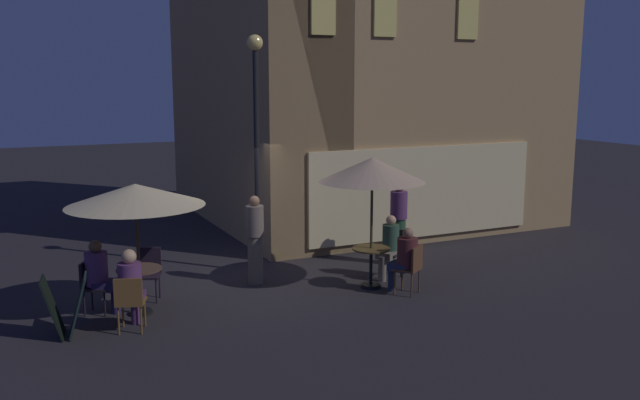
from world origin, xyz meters
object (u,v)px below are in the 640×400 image
(patron_standing_4, at_px, (398,224))
(patron_seated_3, at_px, (100,272))
(cafe_table_0, at_px, (371,259))
(patron_seated_1, at_px, (389,243))
(cafe_chair_3, at_px, (149,269))
(street_lamp_near_corner, at_px, (256,116))
(cafe_chair_2, at_px, (130,299))
(patio_umbrella_1, at_px, (135,195))
(cafe_chair_0, at_px, (412,265))
(patron_seated_0, at_px, (405,256))
(patio_umbrella_0, at_px, (372,170))
(cafe_chair_4, at_px, (92,282))
(cafe_table_1, at_px, (140,281))
(patron_standing_5, at_px, (255,240))
(patron_seated_2, at_px, (131,284))
(cafe_chair_1, at_px, (393,248))
(menu_sandwich_board, at_px, (65,306))

(patron_standing_4, bearing_deg, patron_seated_3, -19.84)
(cafe_table_0, bearing_deg, patron_seated_1, 30.30)
(cafe_chair_3, bearing_deg, patron_standing_4, 113.53)
(street_lamp_near_corner, relative_size, cafe_chair_2, 5.26)
(patio_umbrella_1, height_order, cafe_chair_0, patio_umbrella_1)
(cafe_chair_3, distance_m, patron_seated_1, 4.52)
(patron_seated_0, bearing_deg, cafe_chair_3, 35.78)
(cafe_chair_2, bearing_deg, patio_umbrella_0, -63.73)
(street_lamp_near_corner, bearing_deg, patron_seated_0, -51.83)
(patio_umbrella_1, bearing_deg, street_lamp_near_corner, 30.02)
(street_lamp_near_corner, bearing_deg, cafe_chair_4, -161.07)
(cafe_chair_0, distance_m, cafe_chair_2, 4.91)
(cafe_table_0, height_order, cafe_table_1, cafe_table_1)
(patron_standing_4, bearing_deg, cafe_chair_4, -20.54)
(street_lamp_near_corner, distance_m, patron_seated_1, 3.56)
(patron_standing_5, bearing_deg, patron_seated_3, 117.74)
(cafe_chair_4, relative_size, patron_standing_5, 0.52)
(patron_seated_2, bearing_deg, patron_standing_5, -39.48)
(patio_umbrella_0, bearing_deg, cafe_chair_1, 30.30)
(cafe_table_1, relative_size, cafe_chair_0, 0.87)
(cafe_table_1, bearing_deg, cafe_chair_3, 67.47)
(cafe_chair_0, bearing_deg, cafe_chair_3, 34.77)
(cafe_chair_1, height_order, patron_seated_1, patron_seated_1)
(cafe_table_1, xyz_separation_m, patio_umbrella_1, (0.00, 0.00, 1.42))
(menu_sandwich_board, bearing_deg, patron_seated_3, 61.27)
(patron_seated_3, height_order, patron_standing_5, patron_standing_5)
(cafe_chair_1, distance_m, cafe_chair_2, 5.25)
(patio_umbrella_1, height_order, patron_seated_0, patio_umbrella_1)
(patron_seated_0, height_order, patron_seated_2, patron_seated_2)
(street_lamp_near_corner, bearing_deg, patron_standing_4, -13.95)
(menu_sandwich_board, xyz_separation_m, patron_seated_1, (5.96, 0.53, 0.23))
(patio_umbrella_1, bearing_deg, patron_seated_3, 152.15)
(street_lamp_near_corner, xyz_separation_m, patron_seated_3, (-3.20, -1.21, -2.41))
(cafe_chair_0, bearing_deg, street_lamp_near_corner, 4.82)
(menu_sandwich_board, xyz_separation_m, cafe_chair_2, (0.90, -0.28, 0.07))
(cafe_table_0, relative_size, cafe_table_1, 0.96)
(cafe_table_1, xyz_separation_m, patron_seated_2, (-0.25, -0.67, 0.16))
(cafe_chair_1, xyz_separation_m, patron_standing_5, (-2.58, 0.73, 0.28))
(menu_sandwich_board, distance_m, cafe_chair_0, 5.82)
(patron_seated_3, bearing_deg, patron_standing_5, 37.68)
(street_lamp_near_corner, height_order, patio_umbrella_1, street_lamp_near_corner)
(patron_seated_2, height_order, patron_seated_3, patron_seated_2)
(patron_seated_2, height_order, patron_standing_5, patron_standing_5)
(cafe_table_1, distance_m, cafe_chair_4, 0.80)
(patio_umbrella_0, distance_m, patron_seated_1, 1.65)
(menu_sandwich_board, xyz_separation_m, cafe_chair_3, (1.50, 1.24, 0.07))
(cafe_chair_1, bearing_deg, street_lamp_near_corner, -62.69)
(street_lamp_near_corner, distance_m, patron_standing_4, 3.69)
(patio_umbrella_0, bearing_deg, cafe_chair_0, -56.88)
(patio_umbrella_1, xyz_separation_m, patron_seated_3, (-0.58, 0.31, -1.28))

